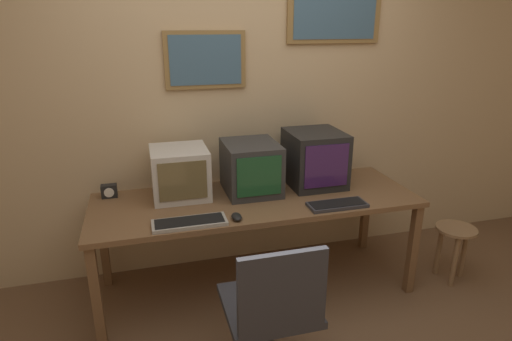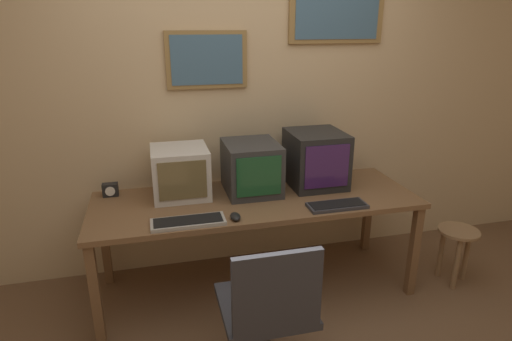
% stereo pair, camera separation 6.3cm
% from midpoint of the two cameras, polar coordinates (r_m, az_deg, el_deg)
% --- Properties ---
extents(wall_back, '(8.00, 0.08, 2.60)m').
position_cam_midpoint_polar(wall_back, '(3.26, -2.87, 9.35)').
color(wall_back, '#D1B284').
rests_on(wall_back, ground_plane).
extents(desk, '(2.21, 0.77, 0.72)m').
position_cam_midpoint_polar(desk, '(2.97, -0.61, -4.77)').
color(desk, brown).
rests_on(desk, ground_plane).
extents(monitor_left, '(0.38, 0.39, 0.34)m').
position_cam_midpoint_polar(monitor_left, '(2.98, -10.71, -0.26)').
color(monitor_left, beige).
rests_on(monitor_left, desk).
extents(monitor_center, '(0.37, 0.44, 0.35)m').
position_cam_midpoint_polar(monitor_center, '(3.00, -1.36, 0.40)').
color(monitor_center, '#333333').
rests_on(monitor_center, desk).
extents(monitor_right, '(0.39, 0.43, 0.40)m').
position_cam_midpoint_polar(monitor_right, '(3.16, 7.26, 1.62)').
color(monitor_right, black).
rests_on(monitor_right, desk).
extents(keyboard_main, '(0.44, 0.16, 0.03)m').
position_cam_midpoint_polar(keyboard_main, '(2.60, -9.54, -6.85)').
color(keyboard_main, '#A8A399').
rests_on(keyboard_main, desk).
extents(keyboard_side, '(0.39, 0.15, 0.03)m').
position_cam_midpoint_polar(keyboard_side, '(2.85, 10.16, -4.50)').
color(keyboard_side, '#333338').
rests_on(keyboard_side, desk).
extents(mouse_near_keyboard, '(0.06, 0.11, 0.04)m').
position_cam_midpoint_polar(mouse_near_keyboard, '(2.63, -3.29, -6.17)').
color(mouse_near_keyboard, black).
rests_on(mouse_near_keyboard, desk).
extents(desk_clock, '(0.11, 0.06, 0.09)m').
position_cam_midpoint_polar(desk_clock, '(3.12, -19.53, -2.60)').
color(desk_clock, black).
rests_on(desk_clock, desk).
extents(office_chair, '(0.49, 0.49, 0.89)m').
position_cam_midpoint_polar(office_chair, '(2.34, 1.30, -19.76)').
color(office_chair, black).
rests_on(office_chair, ground_plane).
extents(side_stool, '(0.29, 0.29, 0.43)m').
position_cam_midpoint_polar(side_stool, '(3.53, 24.47, -8.62)').
color(side_stool, '#8E6B47').
rests_on(side_stool, ground_plane).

